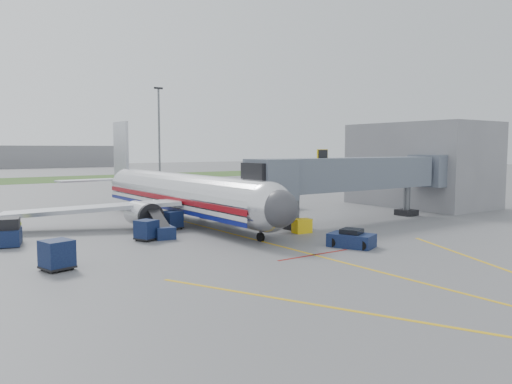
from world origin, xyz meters
TOP-DOWN VIEW (x-y plane):
  - ground at (0.00, 0.00)m, footprint 400.00×400.00m
  - grass_strip at (0.00, 90.00)m, footprint 300.00×25.00m
  - apron_markings at (0.00, -7.40)m, footprint 21.52×50.00m
  - airliner at (0.00, 15.25)m, footprint 32.10×35.67m
  - jet_bridge at (12.86, 5.00)m, footprint 25.30×4.00m
  - terminal at (30.00, 10.00)m, footprint 10.00×16.00m
  - light_mast_right at (25.00, 75.00)m, footprint 2.00×0.44m
  - pushback_tug at (4.00, -3.50)m, footprint 2.95×3.59m
  - baggage_tug at (-15.70, 11.23)m, footprint 2.12×3.10m
  - baggage_cart_a at (-14.79, 1.51)m, footprint 1.96×1.96m
  - baggage_cart_b at (-3.00, 10.89)m, footprint 1.68×1.68m
  - baggage_cart_c at (-6.88, 7.29)m, footprint 1.91×1.91m
  - belt_loader at (-5.34, 8.26)m, footprint 2.01×4.67m
  - ground_power_cart at (4.95, 3.00)m, footprint 1.57×1.13m
  - ramp_worker at (-14.65, 13.97)m, footprint 0.75×0.70m

SIDE VIEW (x-z plane):
  - ground at x=0.00m, z-range 0.00..0.00m
  - apron_markings at x=0.00m, z-range 0.00..0.01m
  - grass_strip at x=0.00m, z-range 0.00..0.01m
  - pushback_tug at x=4.00m, z-range -0.11..1.19m
  - belt_loader at x=-5.34m, z-range -0.56..1.66m
  - ground_power_cart at x=4.95m, z-range -0.01..1.17m
  - baggage_cart_c at x=-6.88m, z-range 0.01..1.57m
  - baggage_cart_b at x=-3.00m, z-range 0.01..1.60m
  - ramp_worker at x=-14.65m, z-range 0.00..1.73m
  - baggage_tug at x=-15.70m, z-range -0.11..1.87m
  - baggage_cart_a at x=-14.79m, z-range 0.02..1.75m
  - airliner at x=0.00m, z-range -2.48..7.77m
  - jet_bridge at x=12.86m, z-range 1.02..7.92m
  - terminal at x=30.00m, z-range 0.00..10.00m
  - light_mast_right at x=25.00m, z-range 0.58..20.98m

